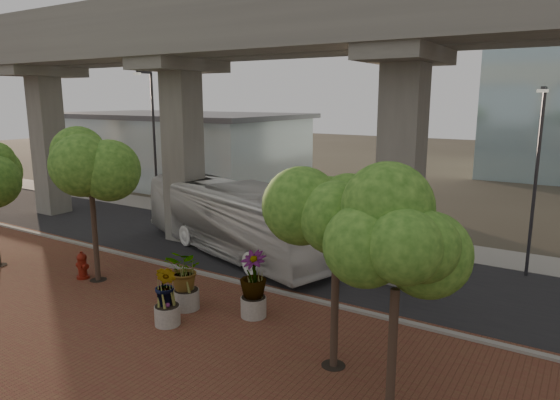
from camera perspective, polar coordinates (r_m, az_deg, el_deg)
The scene contains 17 objects.
ground at distance 23.07m, azimuth -2.97°, elevation -7.81°, with size 160.00×160.00×0.00m, color #3A352A.
brick_plaza at distance 17.66m, azimuth -18.63°, elevation -14.64°, with size 70.00×13.00×0.06m, color brown.
asphalt_road at distance 24.63m, azimuth -0.27°, elevation -6.47°, with size 90.00×8.00×0.04m, color black.
curb_strip at distance 21.54m, azimuth -6.08°, elevation -9.07°, with size 70.00×0.25×0.16m, color gray.
far_sidewalk at distance 29.22m, azimuth 5.55°, elevation -3.59°, with size 90.00×3.00×0.06m, color gray.
transit_viaduct at distance 23.42m, azimuth -0.29°, elevation 10.69°, with size 72.00×5.60×12.40m.
station_pavilion at distance 47.13m, azimuth -11.75°, elevation 5.95°, with size 23.00×13.00×6.30m.
transit_bus at distance 24.92m, azimuth -5.35°, elevation -2.11°, with size 3.00×12.76×3.56m, color silver.
fire_hydrant at distance 23.10m, azimuth -21.66°, elevation -6.96°, with size 0.59×0.53×1.19m.
planter_front at distance 18.57m, azimuth -10.74°, elevation -8.16°, with size 2.07×2.07×2.28m.
planter_right at distance 17.64m, azimuth -3.08°, elevation -8.84°, with size 2.23×2.23×2.38m.
planter_left at distance 17.48m, azimuth -12.88°, elevation -9.86°, with size 1.93×1.93×2.12m.
street_tree_near_west at distance 21.71m, azimuth -20.92°, elevation 3.53°, with size 3.79×3.79×6.59m.
street_tree_near_east at distance 13.66m, azimuth 6.51°, elevation -2.35°, with size 3.46×3.46×5.92m.
street_tree_far_east at distance 11.62m, azimuth 13.27°, elevation -4.89°, with size 3.75×3.75×6.09m.
streetlamp_west at distance 33.68m, azimuth -14.36°, elevation 7.42°, with size 0.46×1.35×9.29m.
streetlamp_east at distance 23.41m, azimuth 27.26°, elevation 3.07°, with size 0.40×1.17×8.06m.
Camera 1 is at (12.61, -17.74, 7.66)m, focal length 32.00 mm.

